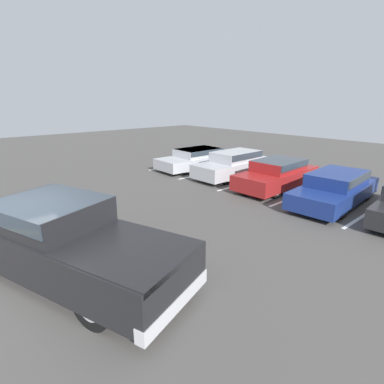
# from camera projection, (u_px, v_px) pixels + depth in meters

# --- Properties ---
(ground_plane) EXTENTS (60.00, 60.00, 0.00)m
(ground_plane) POSITION_uv_depth(u_px,v_px,m) (19.00, 288.00, 6.32)
(ground_plane) COLOR #4C4947
(stall_stripe_a) EXTENTS (0.12, 4.55, 0.01)m
(stall_stripe_a) POSITION_uv_depth(u_px,v_px,m) (180.00, 165.00, 18.29)
(stall_stripe_a) COLOR white
(stall_stripe_a) RESTS_ON ground_plane
(stall_stripe_b) EXTENTS (0.12, 4.55, 0.01)m
(stall_stripe_b) POSITION_uv_depth(u_px,v_px,m) (211.00, 172.00, 16.38)
(stall_stripe_b) COLOR white
(stall_stripe_b) RESTS_ON ground_plane
(stall_stripe_c) EXTENTS (0.12, 4.55, 0.01)m
(stall_stripe_c) POSITION_uv_depth(u_px,v_px,m) (250.00, 182.00, 14.47)
(stall_stripe_c) COLOR white
(stall_stripe_c) RESTS_ON ground_plane
(stall_stripe_d) EXTENTS (0.12, 4.55, 0.01)m
(stall_stripe_d) POSITION_uv_depth(u_px,v_px,m) (301.00, 194.00, 12.56)
(stall_stripe_d) COLOR white
(stall_stripe_d) RESTS_ON ground_plane
(stall_stripe_e) EXTENTS (0.12, 4.55, 0.01)m
(stall_stripe_e) POSITION_uv_depth(u_px,v_px,m) (370.00, 211.00, 10.65)
(stall_stripe_e) COLOR white
(stall_stripe_e) RESTS_ON ground_plane
(pickup_truck) EXTENTS (6.37, 3.84, 1.74)m
(pickup_truck) POSITION_uv_depth(u_px,v_px,m) (63.00, 240.00, 6.54)
(pickup_truck) COLOR black
(pickup_truck) RESTS_ON ground_plane
(parked_sedan_a) EXTENTS (1.98, 4.80, 1.14)m
(parked_sedan_a) POSITION_uv_depth(u_px,v_px,m) (197.00, 158.00, 17.17)
(parked_sedan_a) COLOR #B7BABF
(parked_sedan_a) RESTS_ON ground_plane
(parked_sedan_b) EXTENTS (1.73, 4.64, 1.30)m
(parked_sedan_b) POSITION_uv_depth(u_px,v_px,m) (235.00, 163.00, 15.29)
(parked_sedan_b) COLOR #B7BABF
(parked_sedan_b) RESTS_ON ground_plane
(parked_sedan_c) EXTENTS (1.89, 4.48, 1.27)m
(parked_sedan_c) POSITION_uv_depth(u_px,v_px,m) (277.00, 173.00, 13.31)
(parked_sedan_c) COLOR maroon
(parked_sedan_c) RESTS_ON ground_plane
(parked_sedan_d) EXTENTS (2.04, 4.85, 1.22)m
(parked_sedan_d) POSITION_uv_depth(u_px,v_px,m) (336.00, 187.00, 11.29)
(parked_sedan_d) COLOR navy
(parked_sedan_d) RESTS_ON ground_plane
(wheel_stop_curb) EXTENTS (1.89, 0.20, 0.14)m
(wheel_stop_curb) POSITION_uv_depth(u_px,v_px,m) (301.00, 175.00, 15.44)
(wheel_stop_curb) COLOR #B7B2A8
(wheel_stop_curb) RESTS_ON ground_plane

